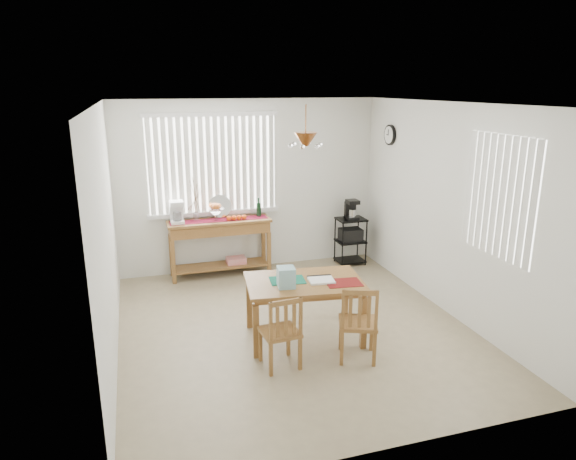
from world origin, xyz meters
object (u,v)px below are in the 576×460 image
object	(u,v)px
dining_table	(304,287)
chair_left	(281,332)
sideboard	(220,234)
chair_right	(358,323)
cart_items	(351,210)
wire_cart	(351,237)

from	to	relation	value
dining_table	chair_left	size ratio (longest dim) A/B	1.73
sideboard	chair_right	xyz separation A→B (m)	(0.93, -2.92, -0.23)
dining_table	chair_right	distance (m)	0.76
cart_items	sideboard	bearing A→B (deg)	177.45
sideboard	cart_items	size ratio (longest dim) A/B	4.93
wire_cart	chair_right	bearing A→B (deg)	-112.18
wire_cart	chair_left	distance (m)	3.36
dining_table	chair_right	bearing A→B (deg)	-59.27
cart_items	chair_right	xyz separation A→B (m)	(-1.15, -2.82, -0.48)
chair_left	chair_right	xyz separation A→B (m)	(0.81, -0.08, 0.02)
wire_cart	chair_right	size ratio (longest dim) A/B	0.89
sideboard	cart_items	distance (m)	2.09
cart_items	dining_table	xyz separation A→B (m)	(-1.52, -2.19, -0.28)
sideboard	dining_table	distance (m)	2.35
cart_items	wire_cart	bearing A→B (deg)	-90.00
dining_table	cart_items	bearing A→B (deg)	55.19
sideboard	wire_cart	distance (m)	2.09
sideboard	wire_cart	world-z (taller)	sideboard
dining_table	sideboard	bearing A→B (deg)	103.58
wire_cart	chair_left	bearing A→B (deg)	-125.57
cart_items	chair_right	distance (m)	3.09
chair_right	wire_cart	bearing A→B (deg)	67.82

